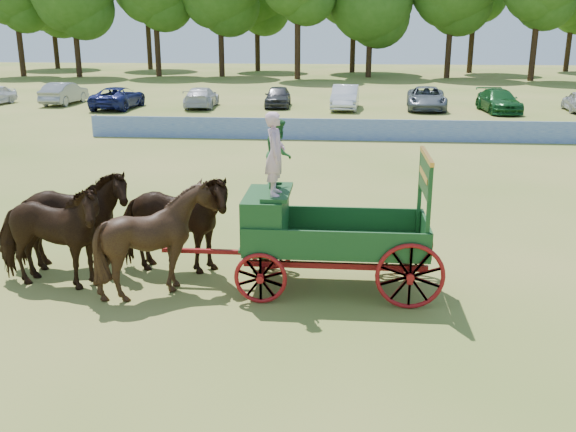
# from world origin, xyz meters

# --- Properties ---
(ground) EXTENTS (160.00, 160.00, 0.00)m
(ground) POSITION_xyz_m (0.00, 0.00, 0.00)
(ground) COLOR #9B8646
(ground) RESTS_ON ground
(horse_lead_left) EXTENTS (2.93, 1.57, 2.37)m
(horse_lead_left) POSITION_xyz_m (-7.46, -1.02, 1.18)
(horse_lead_left) COLOR black
(horse_lead_left) RESTS_ON ground
(horse_lead_right) EXTENTS (3.03, 1.91, 2.37)m
(horse_lead_right) POSITION_xyz_m (-7.46, 0.08, 1.18)
(horse_lead_right) COLOR black
(horse_lead_right) RESTS_ON ground
(horse_wheel_left) EXTENTS (2.39, 2.19, 2.37)m
(horse_wheel_left) POSITION_xyz_m (-5.06, -1.02, 1.19)
(horse_wheel_left) COLOR black
(horse_wheel_left) RESTS_ON ground
(horse_wheel_right) EXTENTS (2.85, 1.39, 2.37)m
(horse_wheel_right) POSITION_xyz_m (-5.06, 0.08, 1.18)
(horse_wheel_right) COLOR black
(horse_wheel_right) RESTS_ON ground
(farm_dray) EXTENTS (6.00, 2.00, 3.85)m
(farm_dray) POSITION_xyz_m (-2.09, -0.45, 1.63)
(farm_dray) COLOR maroon
(farm_dray) RESTS_ON ground
(sponsor_banner) EXTENTS (26.00, 0.08, 1.05)m
(sponsor_banner) POSITION_xyz_m (-1.00, 18.00, 0.53)
(sponsor_banner) COLOR #1E43A6
(sponsor_banner) RESTS_ON ground
(parked_cars) EXTENTS (56.49, 7.03, 1.59)m
(parked_cars) POSITION_xyz_m (1.92, 29.96, 0.73)
(parked_cars) COLOR silver
(parked_cars) RESTS_ON ground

